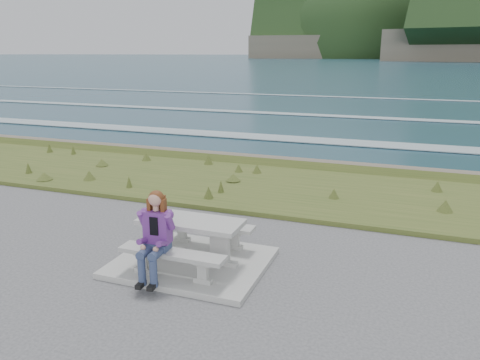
% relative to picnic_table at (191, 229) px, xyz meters
% --- Properties ---
extents(concrete_slab, '(2.60, 2.10, 0.10)m').
position_rel_picnic_table_xyz_m(concrete_slab, '(-0.00, 0.00, -0.63)').
color(concrete_slab, '#9A9B96').
rests_on(concrete_slab, ground).
extents(picnic_table, '(1.80, 0.75, 0.75)m').
position_rel_picnic_table_xyz_m(picnic_table, '(0.00, 0.00, 0.00)').
color(picnic_table, '#9A9B96').
rests_on(picnic_table, concrete_slab).
extents(bench_landward, '(1.80, 0.35, 0.45)m').
position_rel_picnic_table_xyz_m(bench_landward, '(0.00, -0.70, -0.23)').
color(bench_landward, '#9A9B96').
rests_on(bench_landward, concrete_slab).
extents(bench_seaward, '(1.80, 0.35, 0.45)m').
position_rel_picnic_table_xyz_m(bench_seaward, '(0.00, 0.70, -0.23)').
color(bench_seaward, '#9A9B96').
rests_on(bench_seaward, concrete_slab).
extents(grass_verge, '(160.00, 4.50, 0.22)m').
position_rel_picnic_table_xyz_m(grass_verge, '(-0.00, 5.00, -0.68)').
color(grass_verge, '#374E1D').
rests_on(grass_verge, ground).
extents(shore_drop, '(160.00, 0.80, 2.20)m').
position_rel_picnic_table_xyz_m(shore_drop, '(-0.00, 7.90, -0.68)').
color(shore_drop, '#5E5746').
rests_on(shore_drop, ground).
extents(ocean, '(1600.00, 1600.00, 0.09)m').
position_rel_picnic_table_xyz_m(ocean, '(-0.00, 25.09, -2.42)').
color(ocean, '#1D4152').
rests_on(ocean, ground).
extents(seated_woman, '(0.45, 0.74, 1.44)m').
position_rel_picnic_table_xyz_m(seated_woman, '(-0.24, -0.84, -0.05)').
color(seated_woman, navy).
rests_on(seated_woman, concrete_slab).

